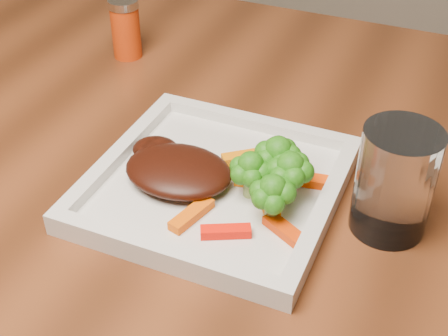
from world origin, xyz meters
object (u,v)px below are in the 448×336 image
at_px(dining_table, 117,301).
at_px(drinking_glass, 395,182).
at_px(plate, 216,188).
at_px(spice_shaker, 126,29).
at_px(steak, 178,171).

height_order(dining_table, drinking_glass, drinking_glass).
bearing_deg(drinking_glass, plate, -174.08).
xyz_separation_m(plate, drinking_glass, (0.19, 0.02, 0.05)).
height_order(spice_shaker, drinking_glass, drinking_glass).
relative_size(plate, drinking_glass, 2.25).
bearing_deg(steak, drinking_glass, 8.08).
distance_m(steak, drinking_glass, 0.23).
bearing_deg(plate, drinking_glass, 5.92).
distance_m(steak, spice_shaker, 0.35).
height_order(plate, steak, steak).
bearing_deg(steak, plate, 17.90).
bearing_deg(drinking_glass, dining_table, 171.79).
xyz_separation_m(steak, spice_shaker, (-0.22, 0.27, 0.02)).
distance_m(spice_shaker, drinking_glass, 0.51).
bearing_deg(plate, spice_shaker, 136.00).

